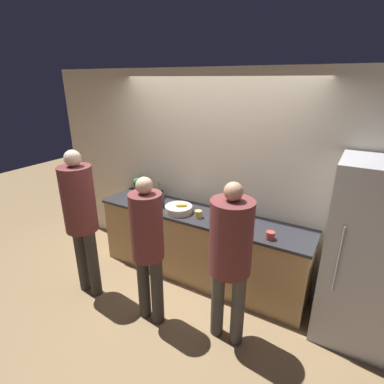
% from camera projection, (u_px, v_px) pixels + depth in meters
% --- Properties ---
extents(ground_plane, '(14.00, 14.00, 0.00)m').
position_uv_depth(ground_plane, '(186.00, 289.00, 3.75)').
color(ground_plane, '#8C704C').
extents(wall_back, '(5.20, 0.06, 2.60)m').
position_uv_depth(wall_back, '(212.00, 177.00, 3.82)').
color(wall_back, beige).
rests_on(wall_back, ground_plane).
extents(counter, '(2.75, 0.64, 0.91)m').
position_uv_depth(counter, '(200.00, 245.00, 3.87)').
color(counter, tan).
rests_on(counter, ground_plane).
extents(refrigerator, '(0.71, 0.71, 1.83)m').
position_uv_depth(refrigerator, '(366.00, 256.00, 2.80)').
color(refrigerator, '#B7B7BC').
rests_on(refrigerator, ground_plane).
extents(person_left, '(0.36, 0.36, 1.78)m').
position_uv_depth(person_left, '(80.00, 212.00, 3.35)').
color(person_left, '#38332D').
rests_on(person_left, ground_plane).
extents(person_center, '(0.32, 0.32, 1.63)m').
position_uv_depth(person_center, '(148.00, 242.00, 2.97)').
color(person_center, '#38332D').
rests_on(person_center, ground_plane).
extents(person_right, '(0.39, 0.39, 1.67)m').
position_uv_depth(person_right, '(230.00, 250.00, 2.71)').
color(person_right, '#4C4742').
rests_on(person_right, ground_plane).
extents(fruit_bowl, '(0.34, 0.34, 0.13)m').
position_uv_depth(fruit_bowl, '(179.00, 209.00, 3.72)').
color(fruit_bowl, beige).
rests_on(fruit_bowl, counter).
extents(utensil_crock, '(0.11, 0.11, 0.25)m').
position_uv_depth(utensil_crock, '(160.00, 193.00, 4.18)').
color(utensil_crock, '#3D424C').
rests_on(utensil_crock, counter).
extents(bottle_dark, '(0.06, 0.06, 0.25)m').
position_uv_depth(bottle_dark, '(162.00, 200.00, 3.84)').
color(bottle_dark, '#333338').
rests_on(bottle_dark, counter).
extents(cup_yellow, '(0.09, 0.09, 0.09)m').
position_uv_depth(cup_yellow, '(198.00, 214.00, 3.58)').
color(cup_yellow, gold).
rests_on(cup_yellow, counter).
extents(cup_red, '(0.09, 0.09, 0.08)m').
position_uv_depth(cup_red, '(270.00, 235.00, 3.10)').
color(cup_red, '#A33D33').
rests_on(cup_red, counter).
extents(potted_plant, '(0.13, 0.13, 0.22)m').
position_uv_depth(potted_plant, '(137.00, 184.00, 4.35)').
color(potted_plant, '#9E6042').
rests_on(potted_plant, counter).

